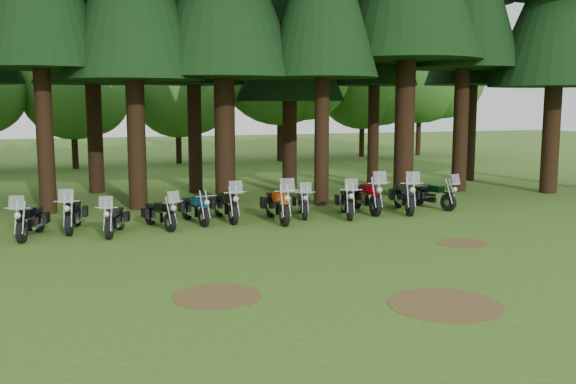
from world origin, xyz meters
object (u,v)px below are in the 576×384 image
at_px(motorcycle_10, 404,197).
at_px(motorcycle_8, 347,203).
at_px(motorcycle_0, 31,222).
at_px(motorcycle_9, 366,197).
at_px(motorcycle_11, 433,196).
at_px(motorcycle_2, 115,220).
at_px(motorcycle_3, 160,215).
at_px(motorcycle_7, 303,204).
at_px(motorcycle_6, 277,206).
at_px(motorcycle_1, 73,215).
at_px(motorcycle_5, 226,206).
at_px(motorcycle_4, 195,210).

bearing_deg(motorcycle_10, motorcycle_8, -159.19).
bearing_deg(motorcycle_0, motorcycle_8, 16.40).
distance_m(motorcycle_9, motorcycle_11, 2.68).
bearing_deg(motorcycle_8, motorcycle_0, -162.30).
bearing_deg(motorcycle_2, motorcycle_3, 36.10).
distance_m(motorcycle_7, motorcycle_11, 5.07).
height_order(motorcycle_8, motorcycle_11, motorcycle_8).
distance_m(motorcycle_8, motorcycle_9, 1.14).
height_order(motorcycle_2, motorcycle_11, motorcycle_11).
height_order(motorcycle_6, motorcycle_10, motorcycle_10).
bearing_deg(motorcycle_1, motorcycle_9, 10.14).
bearing_deg(motorcycle_11, motorcycle_0, 165.91).
distance_m(motorcycle_3, motorcycle_8, 6.29).
relative_size(motorcycle_3, motorcycle_7, 0.98).
bearing_deg(motorcycle_2, motorcycle_9, 24.11).
distance_m(motorcycle_1, motorcycle_10, 11.12).
bearing_deg(motorcycle_8, motorcycle_10, 21.73).
distance_m(motorcycle_2, motorcycle_5, 3.78).
bearing_deg(motorcycle_11, motorcycle_4, 162.98).
distance_m(motorcycle_3, motorcycle_10, 8.60).
relative_size(motorcycle_3, motorcycle_5, 0.87).
bearing_deg(motorcycle_10, motorcycle_6, -160.61).
height_order(motorcycle_6, motorcycle_7, motorcycle_6).
height_order(motorcycle_2, motorcycle_5, motorcycle_5).
height_order(motorcycle_10, motorcycle_11, motorcycle_10).
relative_size(motorcycle_1, motorcycle_11, 1.05).
xyz_separation_m(motorcycle_4, motorcycle_5, (1.04, 0.08, 0.05)).
distance_m(motorcycle_4, motorcycle_8, 5.13).
distance_m(motorcycle_0, motorcycle_1, 1.34).
bearing_deg(motorcycle_1, motorcycle_8, 6.47).
bearing_deg(motorcycle_8, motorcycle_3, -163.10).
height_order(motorcycle_1, motorcycle_9, motorcycle_9).
relative_size(motorcycle_1, motorcycle_3, 1.13).
bearing_deg(motorcycle_4, motorcycle_9, -10.34).
bearing_deg(motorcycle_0, motorcycle_5, 22.97).
height_order(motorcycle_1, motorcycle_6, motorcycle_6).
xyz_separation_m(motorcycle_5, motorcycle_9, (5.04, -0.09, 0.05)).
distance_m(motorcycle_5, motorcycle_10, 6.38).
distance_m(motorcycle_0, motorcycle_3, 3.70).
height_order(motorcycle_0, motorcycle_3, motorcycle_0).
bearing_deg(motorcycle_2, motorcycle_4, 38.70).
xyz_separation_m(motorcycle_8, motorcycle_11, (3.67, 0.48, -0.02)).
xyz_separation_m(motorcycle_0, motorcycle_10, (12.29, 0.25, 0.07)).
height_order(motorcycle_5, motorcycle_8, motorcycle_5).
height_order(motorcycle_7, motorcycle_9, motorcycle_9).
height_order(motorcycle_2, motorcycle_3, motorcycle_2).
bearing_deg(motorcycle_1, motorcycle_5, 11.17).
distance_m(motorcycle_0, motorcycle_6, 7.47).
relative_size(motorcycle_5, motorcycle_10, 0.93).
xyz_separation_m(motorcycle_3, motorcycle_10, (8.60, 0.13, 0.10)).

